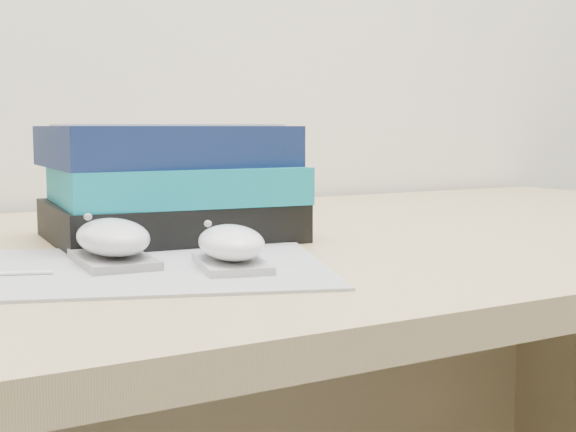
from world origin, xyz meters
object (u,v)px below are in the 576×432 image
mouse_front (231,246)px  desk (262,412)px  book_stack (169,183)px  mouse_rear (113,241)px

mouse_front → desk: bearing=56.7°
mouse_front → book_stack: size_ratio=0.41×
desk → book_stack: 0.33m
desk → mouse_rear: mouse_rear is taller
book_stack → mouse_rear: bearing=-127.8°
desk → mouse_rear: bearing=-144.7°
mouse_rear → book_stack: (0.11, 0.14, 0.04)m
book_stack → mouse_front: bearing=-97.2°
mouse_front → mouse_rear: bearing=140.5°
desk → book_stack: bearing=-167.7°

